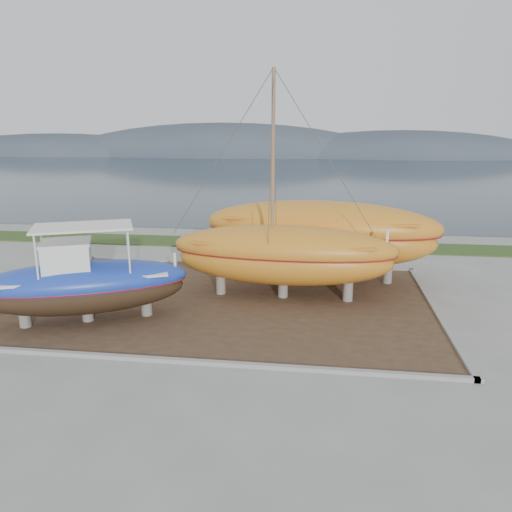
% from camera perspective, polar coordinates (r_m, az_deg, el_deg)
% --- Properties ---
extents(ground, '(140.00, 140.00, 0.00)m').
position_cam_1_polar(ground, '(18.81, -6.12, -9.29)').
color(ground, gray).
rests_on(ground, ground).
extents(dirt_patch, '(18.00, 12.00, 0.06)m').
position_cam_1_polar(dirt_patch, '(22.43, -3.69, -5.16)').
color(dirt_patch, '#422D1E').
rests_on(dirt_patch, ground).
extents(curb_frame, '(18.60, 12.60, 0.15)m').
position_cam_1_polar(curb_frame, '(22.41, -3.69, -5.05)').
color(curb_frame, gray).
rests_on(curb_frame, ground).
extents(grass_strip, '(44.00, 3.00, 0.08)m').
position_cam_1_polar(grass_strip, '(33.33, 0.20, 1.43)').
color(grass_strip, '#284219').
rests_on(grass_strip, ground).
extents(sea, '(260.00, 100.00, 0.04)m').
position_cam_1_polar(sea, '(87.13, 4.99, 9.42)').
color(sea, '#1B2B37').
rests_on(sea, ground).
extents(mountain_ridge, '(200.00, 36.00, 20.00)m').
position_cam_1_polar(mountain_ridge, '(141.96, 6.14, 11.31)').
color(mountain_ridge, '#333D49').
rests_on(mountain_ridge, ground).
extents(blue_caique, '(8.33, 5.49, 3.85)m').
position_cam_1_polar(blue_caique, '(20.64, -19.03, -1.99)').
color(blue_caique, '#1C3CB3').
rests_on(blue_caique, dirt_patch).
extents(white_dinghy, '(4.19, 2.21, 1.19)m').
position_cam_1_polar(white_dinghy, '(24.62, -16.13, -2.39)').
color(white_dinghy, white).
rests_on(white_dinghy, dirt_patch).
extents(orange_sailboat, '(10.17, 3.33, 9.89)m').
position_cam_1_polar(orange_sailboat, '(21.77, 3.27, 7.73)').
color(orange_sailboat, '#C4761E').
rests_on(orange_sailboat, dirt_patch).
extents(orange_bare_hull, '(12.14, 4.81, 3.87)m').
position_cam_1_polar(orange_bare_hull, '(25.36, 7.30, 1.69)').
color(orange_bare_hull, '#C4761E').
rests_on(orange_bare_hull, dirt_patch).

